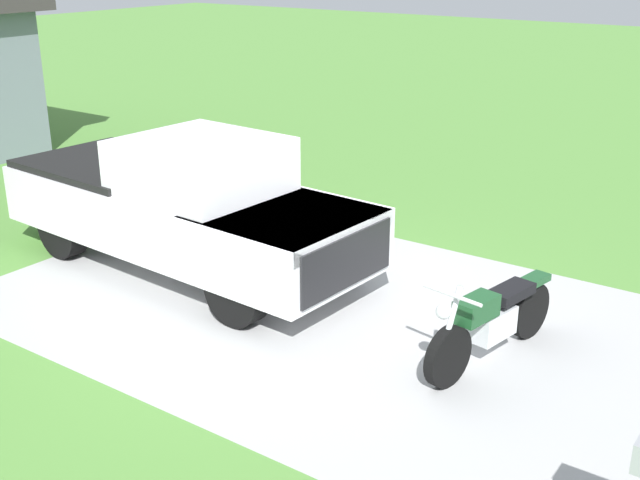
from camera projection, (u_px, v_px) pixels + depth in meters
The scene contains 4 objects.
ground_plane at pixel (319, 309), 9.85m from camera, with size 80.00×80.00×0.00m, color #508538.
driveway_pad at pixel (319, 309), 9.85m from camera, with size 5.52×8.34×0.01m, color #A5A5A5.
motorcycle at pixel (491, 321), 8.48m from camera, with size 2.20×0.77×1.09m.
pickup_truck at pixel (181, 202), 10.81m from camera, with size 2.35×5.74×1.90m.
Camera 1 is at (-7.30, -5.13, 4.26)m, focal length 44.29 mm.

